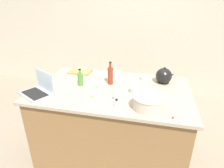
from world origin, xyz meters
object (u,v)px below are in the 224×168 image
(ramekin_small, at_px, (116,73))
(kitchen_timer, at_px, (117,103))
(laptop, at_px, (39,89))
(butter_stick_left, at_px, (82,70))
(bottle_olive, at_px, (80,79))
(ramekin_medium, at_px, (144,78))
(kettle, at_px, (164,76))
(butter_stick_right, at_px, (82,69))
(bottle_soy, at_px, (110,75))
(ramekin_wide, at_px, (135,90))
(cutting_board, at_px, (80,72))
(mixing_bowl_large, at_px, (149,102))

(ramekin_small, relative_size, kitchen_timer, 1.18)
(laptop, xyz_separation_m, butter_stick_left, (0.20, 0.64, -0.01))
(bottle_olive, xyz_separation_m, ramekin_medium, (0.67, 0.32, -0.06))
(kettle, bearing_deg, laptop, -155.01)
(kettle, bearing_deg, ramekin_medium, 170.85)
(laptop, distance_m, ramekin_small, 0.95)
(bottle_olive, bearing_deg, butter_stick_right, 109.34)
(butter_stick_right, height_order, ramekin_medium, butter_stick_right)
(butter_stick_left, relative_size, ramekin_medium, 1.32)
(laptop, height_order, ramekin_medium, laptop)
(ramekin_medium, bearing_deg, laptop, -148.83)
(bottle_soy, xyz_separation_m, ramekin_medium, (0.36, 0.20, -0.08))
(bottle_soy, distance_m, ramekin_wide, 0.33)
(bottle_soy, xyz_separation_m, kitchen_timer, (0.17, -0.47, -0.07))
(laptop, height_order, bottle_soy, bottle_soy)
(butter_stick_left, xyz_separation_m, butter_stick_right, (-0.01, 0.05, 0.00))
(cutting_board, bearing_deg, butter_stick_right, 49.57)
(mixing_bowl_large, xyz_separation_m, ramekin_medium, (-0.09, 0.64, -0.04))
(cutting_board, relative_size, butter_stick_right, 2.54)
(butter_stick_right, relative_size, kitchen_timer, 1.43)
(bottle_soy, distance_m, butter_stick_left, 0.50)
(kitchen_timer, bearing_deg, mixing_bowl_large, 7.08)
(mixing_bowl_large, xyz_separation_m, cutting_board, (-0.92, 0.70, -0.06))
(ramekin_medium, bearing_deg, kettle, -9.15)
(laptop, bearing_deg, bottle_olive, 41.20)
(bottle_soy, height_order, ramekin_small, bottle_soy)
(cutting_board, relative_size, butter_stick_left, 2.54)
(butter_stick_left, height_order, kitchen_timer, kitchen_timer)
(laptop, distance_m, ramekin_medium, 1.17)
(mixing_bowl_large, relative_size, cutting_board, 1.01)
(bottle_olive, bearing_deg, butter_stick_left, 109.92)
(butter_stick_left, bearing_deg, laptop, -107.36)
(cutting_board, xyz_separation_m, ramekin_small, (0.47, 0.03, 0.01))
(laptop, relative_size, kitchen_timer, 4.91)
(bottle_olive, xyz_separation_m, butter_stick_left, (-0.13, 0.35, -0.04))
(butter_stick_left, relative_size, kitchen_timer, 1.43)
(mixing_bowl_large, relative_size, bottle_olive, 1.47)
(bottle_soy, height_order, cutting_board, bottle_soy)
(ramekin_medium, relative_size, kitchen_timer, 1.08)
(bottle_soy, height_order, butter_stick_right, bottle_soy)
(butter_stick_left, xyz_separation_m, kitchen_timer, (0.61, -0.71, -0.00))
(ramekin_medium, height_order, ramekin_wide, ramekin_wide)
(bottle_soy, xyz_separation_m, butter_stick_right, (-0.45, 0.29, -0.07))
(ramekin_wide, distance_m, kitchen_timer, 0.35)
(mixing_bowl_large, height_order, ramekin_wide, mixing_bowl_large)
(bottle_soy, distance_m, ramekin_small, 0.31)
(cutting_board, distance_m, butter_stick_right, 0.04)
(mixing_bowl_large, bearing_deg, ramekin_small, 121.14)
(bottle_soy, height_order, kitchen_timer, bottle_soy)
(kettle, relative_size, kitchen_timer, 2.77)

